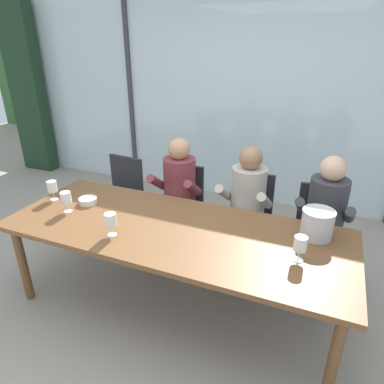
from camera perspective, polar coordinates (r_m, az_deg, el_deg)
The scene contains 19 objects.
ground at distance 3.78m, azimuth 3.85°, elevation -8.72°, with size 14.00×14.00×0.00m, color #9E9384.
window_glass_panel at distance 4.49m, azimuth 9.99°, elevation 14.29°, with size 7.81×0.03×2.60m, color silver.
window_mullion_left at distance 5.16m, azimuth -10.13°, elevation 15.55°, with size 0.06×0.06×2.60m, color #38383D.
hillside_vineyard at distance 7.68m, azimuth 15.78°, elevation 16.29°, with size 13.81×2.40×2.18m, color #386633.
curtain_heavy_drape at distance 6.19m, azimuth -25.72°, elevation 15.06°, with size 0.56×0.20×2.60m, color #1E3823.
dining_table at distance 2.63m, azimuth -2.97°, elevation -7.18°, with size 2.61×1.00×0.75m.
chair_near_curtain at distance 3.88m, azimuth -11.61°, elevation 0.23°, with size 0.48×0.48×0.87m.
chair_left_of_center at distance 3.56m, azimuth -1.87°, elevation -1.51°, with size 0.45×0.45×0.87m.
chair_center at distance 3.40m, azimuth 9.50°, elevation -3.23°, with size 0.47×0.47×0.87m.
chair_right_of_center at distance 3.31m, azimuth 20.53°, elevation -5.38°, with size 0.49×0.49×0.87m.
person_maroon_top at distance 3.38m, azimuth -2.58°, elevation 0.21°, with size 0.47×0.62×1.19m.
person_beige_jumper at distance 3.17m, azimuth 8.84°, elevation -1.77°, with size 0.48×0.63×1.19m.
person_charcoal_jacket at distance 3.11m, azimuth 21.11°, elevation -3.82°, with size 0.48×0.63×1.19m.
ice_bucket_primary at distance 2.59m, azimuth 20.14°, elevation -4.92°, with size 0.23×0.23×0.21m.
tasting_bowl at distance 3.08m, azimuth -16.92°, elevation -1.39°, with size 0.15×0.15×0.05m, color silver.
wine_glass_by_left_taster at distance 2.28m, azimuth 17.59°, elevation -8.25°, with size 0.08×0.08×0.17m.
wine_glass_near_bucket at distance 2.95m, azimuth -20.24°, elevation -1.05°, with size 0.08×0.08×0.17m.
wine_glass_center_pour at distance 3.22m, azimuth -22.25°, elevation 0.73°, with size 0.08×0.08×0.17m.
wine_glass_by_right_taster at distance 2.51m, azimuth -13.39°, elevation -4.68°, with size 0.08×0.08×0.17m.
Camera 1 is at (0.99, -2.01, 2.06)m, focal length 32.04 mm.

